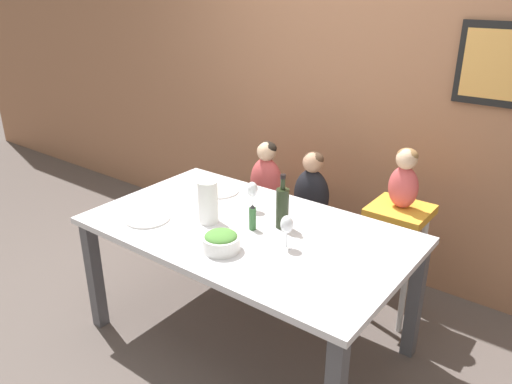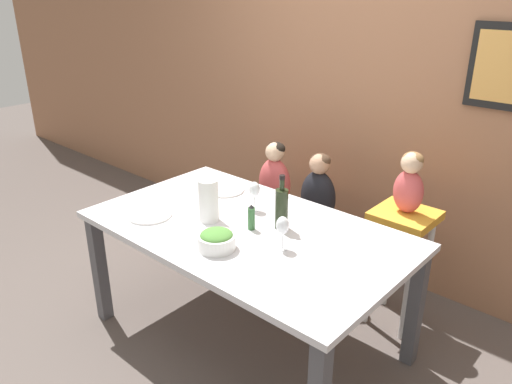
{
  "view_description": "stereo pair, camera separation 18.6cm",
  "coord_description": "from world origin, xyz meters",
  "px_view_note": "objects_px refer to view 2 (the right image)",
  "views": [
    {
      "loc": [
        1.48,
        -1.87,
        1.95
      ],
      "look_at": [
        0.0,
        0.08,
        0.91
      ],
      "focal_mm": 35.0,
      "sensor_mm": 36.0,
      "label": 1
    },
    {
      "loc": [
        1.62,
        -1.75,
        1.95
      ],
      "look_at": [
        0.0,
        0.08,
        0.91
      ],
      "focal_mm": 35.0,
      "sensor_mm": 36.0,
      "label": 2
    }
  ],
  "objects_px": {
    "salad_bowl_large": "(217,240)",
    "chair_right_highchair": "(402,239)",
    "dinner_plate_front_left": "(150,215)",
    "dinner_plate_back_left": "(224,190)",
    "wine_bottle": "(282,207)",
    "chair_far_center": "(316,233)",
    "wine_glass_near": "(283,226)",
    "wine_glass_far": "(254,190)",
    "paper_towel_roll": "(209,200)",
    "person_child_center": "(318,190)",
    "person_child_left": "(275,177)",
    "person_baby_right": "(410,181)",
    "chair_far_left": "(274,217)"
  },
  "relations": [
    {
      "from": "chair_far_center",
      "to": "dinner_plate_front_left",
      "type": "distance_m",
      "value": 1.14
    },
    {
      "from": "person_baby_right",
      "to": "paper_towel_roll",
      "type": "relative_size",
      "value": 1.48
    },
    {
      "from": "wine_glass_near",
      "to": "salad_bowl_large",
      "type": "distance_m",
      "value": 0.33
    },
    {
      "from": "wine_glass_far",
      "to": "chair_right_highchair",
      "type": "bearing_deg",
      "value": 38.12
    },
    {
      "from": "chair_far_left",
      "to": "person_baby_right",
      "type": "bearing_deg",
      "value": 0.06
    },
    {
      "from": "chair_far_center",
      "to": "wine_bottle",
      "type": "height_order",
      "value": "wine_bottle"
    },
    {
      "from": "chair_far_left",
      "to": "dinner_plate_back_left",
      "type": "relative_size",
      "value": 1.93
    },
    {
      "from": "chair_far_left",
      "to": "chair_right_highchair",
      "type": "bearing_deg",
      "value": 0.0
    },
    {
      "from": "wine_bottle",
      "to": "dinner_plate_back_left",
      "type": "bearing_deg",
      "value": 164.64
    },
    {
      "from": "person_child_left",
      "to": "dinner_plate_back_left",
      "type": "bearing_deg",
      "value": -95.73
    },
    {
      "from": "salad_bowl_large",
      "to": "dinner_plate_back_left",
      "type": "bearing_deg",
      "value": 132.04
    },
    {
      "from": "person_child_center",
      "to": "dinner_plate_back_left",
      "type": "relative_size",
      "value": 1.91
    },
    {
      "from": "chair_far_left",
      "to": "person_child_left",
      "type": "distance_m",
      "value": 0.31
    },
    {
      "from": "person_baby_right",
      "to": "dinner_plate_front_left",
      "type": "height_order",
      "value": "person_baby_right"
    },
    {
      "from": "chair_right_highchair",
      "to": "dinner_plate_back_left",
      "type": "bearing_deg",
      "value": -156.27
    },
    {
      "from": "paper_towel_roll",
      "to": "dinner_plate_back_left",
      "type": "height_order",
      "value": "paper_towel_roll"
    },
    {
      "from": "salad_bowl_large",
      "to": "chair_right_highchair",
      "type": "bearing_deg",
      "value": 62.54
    },
    {
      "from": "chair_far_center",
      "to": "wine_glass_far",
      "type": "bearing_deg",
      "value": -98.31
    },
    {
      "from": "person_child_left",
      "to": "person_baby_right",
      "type": "xyz_separation_m",
      "value": [
        0.96,
        0.0,
        0.22
      ]
    },
    {
      "from": "wine_glass_near",
      "to": "salad_bowl_large",
      "type": "height_order",
      "value": "wine_glass_near"
    },
    {
      "from": "chair_far_left",
      "to": "person_child_center",
      "type": "xyz_separation_m",
      "value": [
        0.36,
        0.0,
        0.31
      ]
    },
    {
      "from": "person_child_center",
      "to": "salad_bowl_large",
      "type": "xyz_separation_m",
      "value": [
        0.08,
        -0.99,
        0.07
      ]
    },
    {
      "from": "wine_bottle",
      "to": "dinner_plate_back_left",
      "type": "xyz_separation_m",
      "value": [
        -0.59,
        0.16,
        -0.11
      ]
    },
    {
      "from": "wine_glass_near",
      "to": "chair_far_left",
      "type": "bearing_deg",
      "value": 131.6
    },
    {
      "from": "paper_towel_roll",
      "to": "wine_glass_far",
      "type": "height_order",
      "value": "paper_towel_roll"
    },
    {
      "from": "chair_far_center",
      "to": "paper_towel_roll",
      "type": "distance_m",
      "value": 0.93
    },
    {
      "from": "person_child_center",
      "to": "paper_towel_roll",
      "type": "distance_m",
      "value": 0.83
    },
    {
      "from": "chair_far_center",
      "to": "dinner_plate_front_left",
      "type": "xyz_separation_m",
      "value": [
        -0.46,
        -0.98,
        0.34
      ]
    },
    {
      "from": "paper_towel_roll",
      "to": "chair_far_center",
      "type": "bearing_deg",
      "value": 77.76
    },
    {
      "from": "chair_right_highchair",
      "to": "wine_bottle",
      "type": "relative_size",
      "value": 2.46
    },
    {
      "from": "dinner_plate_front_left",
      "to": "dinner_plate_back_left",
      "type": "height_order",
      "value": "same"
    },
    {
      "from": "chair_far_center",
      "to": "chair_right_highchair",
      "type": "relative_size",
      "value": 0.65
    },
    {
      "from": "person_child_center",
      "to": "dinner_plate_back_left",
      "type": "xyz_separation_m",
      "value": [
        -0.41,
        -0.44,
        0.03
      ]
    },
    {
      "from": "wine_bottle",
      "to": "wine_glass_far",
      "type": "height_order",
      "value": "wine_bottle"
    },
    {
      "from": "paper_towel_roll",
      "to": "person_child_center",
      "type": "bearing_deg",
      "value": 77.77
    },
    {
      "from": "person_child_left",
      "to": "paper_towel_roll",
      "type": "distance_m",
      "value": 0.83
    },
    {
      "from": "paper_towel_roll",
      "to": "wine_glass_far",
      "type": "xyz_separation_m",
      "value": [
        0.1,
        0.27,
        0.0
      ]
    },
    {
      "from": "dinner_plate_front_left",
      "to": "dinner_plate_back_left",
      "type": "relative_size",
      "value": 1.0
    },
    {
      "from": "person_child_center",
      "to": "dinner_plate_front_left",
      "type": "distance_m",
      "value": 1.09
    },
    {
      "from": "person_child_center",
      "to": "wine_bottle",
      "type": "xyz_separation_m",
      "value": [
        0.18,
        -0.61,
        0.14
      ]
    },
    {
      "from": "wine_bottle",
      "to": "paper_towel_roll",
      "type": "bearing_deg",
      "value": -151.51
    },
    {
      "from": "chair_far_center",
      "to": "person_child_left",
      "type": "height_order",
      "value": "person_child_left"
    },
    {
      "from": "chair_right_highchair",
      "to": "wine_bottle",
      "type": "distance_m",
      "value": 0.79
    },
    {
      "from": "person_baby_right",
      "to": "dinner_plate_back_left",
      "type": "distance_m",
      "value": 1.12
    },
    {
      "from": "wine_glass_near",
      "to": "wine_bottle",
      "type": "bearing_deg",
      "value": 130.02
    },
    {
      "from": "person_child_center",
      "to": "person_baby_right",
      "type": "xyz_separation_m",
      "value": [
        0.6,
        0.0,
        0.22
      ]
    },
    {
      "from": "wine_bottle",
      "to": "dinner_plate_front_left",
      "type": "distance_m",
      "value": 0.75
    },
    {
      "from": "person_child_left",
      "to": "wine_glass_near",
      "type": "xyz_separation_m",
      "value": [
        0.69,
        -0.78,
        0.14
      ]
    },
    {
      "from": "chair_far_center",
      "to": "salad_bowl_large",
      "type": "xyz_separation_m",
      "value": [
        0.08,
        -0.99,
        0.38
      ]
    },
    {
      "from": "chair_right_highchair",
      "to": "person_baby_right",
      "type": "height_order",
      "value": "person_baby_right"
    }
  ]
}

